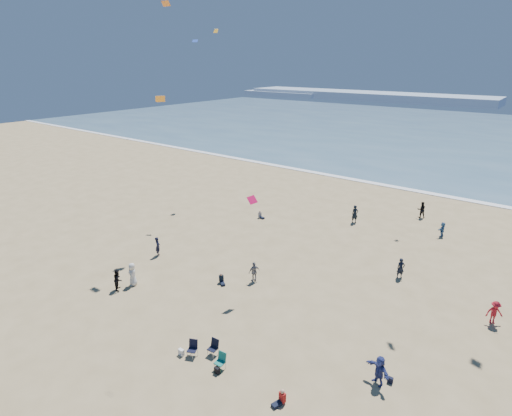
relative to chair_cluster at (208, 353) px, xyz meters
The scene contains 12 objects.
ground 4.96m from the chair_cluster, 100.59° to the right, with size 220.00×220.00×0.00m, color tan.
ocean 90.16m from the chair_cluster, 90.58° to the left, with size 220.00×100.00×0.06m, color #476B84.
surf_line 40.17m from the chair_cluster, 91.29° to the left, with size 220.00×1.20×0.08m, color white.
headland_far 176.03m from the chair_cluster, 110.24° to the left, with size 110.00×20.00×3.20m, color #7A8EA8.
headland_near 189.29m from the chair_cluster, 122.21° to the left, with size 40.00×14.00×2.00m, color #7A8EA8.
standing_flyers 13.37m from the chair_cluster, 77.84° to the left, with size 33.49×35.54×1.93m.
seated_group 1.15m from the chair_cluster, 114.80° to the left, with size 19.00×33.39×0.84m.
chair_cluster is the anchor object (origin of this frame).
white_tote 1.72m from the chair_cluster, 156.81° to the right, with size 0.35×0.20×0.40m, color white.
black_backpack 1.25m from the chair_cluster, 22.40° to the right, with size 0.30×0.22×0.38m, color black.
navy_bag 10.20m from the chair_cluster, 27.38° to the left, with size 0.28×0.18×0.34m, color black.
kites_aloft 18.58m from the chair_cluster, 31.19° to the left, with size 46.16×45.74×26.75m.
Camera 1 is at (14.45, -8.38, 16.37)m, focal length 28.00 mm.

